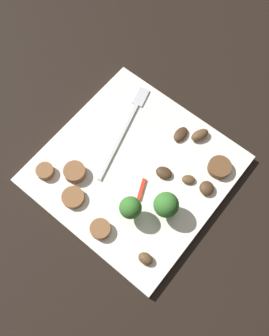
% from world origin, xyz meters
% --- Properties ---
extents(ground_plane, '(1.40, 1.40, 0.00)m').
position_xyz_m(ground_plane, '(0.00, 0.00, 0.00)').
color(ground_plane, black).
extents(plate, '(0.27, 0.27, 0.01)m').
position_xyz_m(plate, '(0.00, 0.00, 0.01)').
color(plate, white).
rests_on(plate, ground_plane).
extents(fork, '(0.18, 0.06, 0.00)m').
position_xyz_m(fork, '(0.05, 0.06, 0.01)').
color(fork, silver).
rests_on(fork, plate).
extents(broccoli_floret_0, '(0.04, 0.04, 0.05)m').
position_xyz_m(broccoli_floret_0, '(-0.03, -0.08, 0.04)').
color(broccoli_floret_0, '#408630').
rests_on(broccoli_floret_0, plate).
extents(broccoli_floret_1, '(0.03, 0.03, 0.05)m').
position_xyz_m(broccoli_floret_1, '(-0.06, -0.04, 0.04)').
color(broccoli_floret_1, '#408630').
rests_on(broccoli_floret_1, plate).
extents(sausage_slice_0, '(0.04, 0.04, 0.01)m').
position_xyz_m(sausage_slice_0, '(-0.09, 0.10, 0.02)').
color(sausage_slice_0, brown).
rests_on(sausage_slice_0, plate).
extents(sausage_slice_1, '(0.04, 0.04, 0.01)m').
position_xyz_m(sausage_slice_1, '(-0.10, 0.04, 0.02)').
color(sausage_slice_1, brown).
rests_on(sausage_slice_1, plate).
extents(sausage_slice_2, '(0.04, 0.04, 0.01)m').
position_xyz_m(sausage_slice_2, '(-0.11, -0.02, 0.02)').
color(sausage_slice_2, brown).
rests_on(sausage_slice_2, plate).
extents(sausage_slice_3, '(0.05, 0.05, 0.02)m').
position_xyz_m(sausage_slice_3, '(-0.07, 0.06, 0.02)').
color(sausage_slice_3, brown).
rests_on(sausage_slice_3, plate).
extents(sausage_slice_4, '(0.05, 0.05, 0.01)m').
position_xyz_m(sausage_slice_4, '(0.08, -0.10, 0.02)').
color(sausage_slice_4, brown).
rests_on(sausage_slice_4, plate).
extents(mushroom_0, '(0.02, 0.03, 0.01)m').
position_xyz_m(mushroom_0, '(0.04, -0.08, 0.02)').
color(mushroom_0, brown).
rests_on(mushroom_0, plate).
extents(mushroom_1, '(0.03, 0.02, 0.01)m').
position_xyz_m(mushroom_1, '(0.09, -0.02, 0.02)').
color(mushroom_1, '#422B19').
rests_on(mushroom_1, plate).
extents(mushroom_2, '(0.03, 0.03, 0.01)m').
position_xyz_m(mushroom_2, '(0.02, -0.04, 0.02)').
color(mushroom_2, '#422B19').
rests_on(mushroom_2, plate).
extents(mushroom_3, '(0.03, 0.03, 0.01)m').
position_xyz_m(mushroom_3, '(0.04, -0.11, 0.02)').
color(mushroom_3, '#4C331E').
rests_on(mushroom_3, plate).
extents(mushroom_4, '(0.03, 0.03, 0.01)m').
position_xyz_m(mushroom_4, '(0.11, -0.05, 0.02)').
color(mushroom_4, brown).
rests_on(mushroom_4, plate).
extents(mushroom_5, '(0.02, 0.02, 0.01)m').
position_xyz_m(mushroom_5, '(-0.10, -0.10, 0.02)').
color(mushroom_5, brown).
rests_on(mushroom_5, plate).
extents(pepper_strip_0, '(0.03, 0.02, 0.00)m').
position_xyz_m(pepper_strip_0, '(-0.02, -0.03, 0.01)').
color(pepper_strip_0, red).
rests_on(pepper_strip_0, plate).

